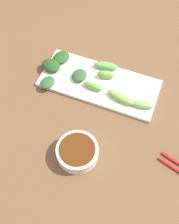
{
  "coord_description": "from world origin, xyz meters",
  "views": [
    {
      "loc": [
        -0.39,
        -0.17,
        0.75
      ],
      "look_at": [
        -0.01,
        -0.02,
        0.05
      ],
      "focal_mm": 42.42,
      "sensor_mm": 36.0,
      "label": 1
    }
  ],
  "objects": [
    {
      "name": "sauce_bowl",
      "position": [
        -0.14,
        -0.03,
        0.04
      ],
      "size": [
        0.12,
        0.12,
        0.04
      ],
      "color": "silver",
      "rests_on": "tabletop"
    },
    {
      "name": "tabletop",
      "position": [
        0.0,
        0.0,
        0.01
      ],
      "size": [
        2.1,
        2.1,
        0.02
      ],
      "primitive_type": "cube",
      "color": "brown",
      "rests_on": "ground"
    },
    {
      "name": "serving_plate",
      "position": [
        0.12,
        -0.0,
        0.03
      ],
      "size": [
        0.17,
        0.4,
        0.01
      ],
      "primitive_type": "cube",
      "color": "white",
      "rests_on": "tabletop"
    },
    {
      "name": "broccoli_stalk_6",
      "position": [
        0.19,
        0.0,
        0.04
      ],
      "size": [
        0.04,
        0.09,
        0.02
      ],
      "primitive_type": "ellipsoid",
      "rotation": [
        0.0,
        0.0,
        0.17
      ],
      "color": "#61AC53",
      "rests_on": "serving_plate"
    },
    {
      "name": "broccoli_leafy_7",
      "position": [
        0.05,
        0.16,
        0.04
      ],
      "size": [
        0.06,
        0.05,
        0.02
      ],
      "primitive_type": "ellipsoid",
      "rotation": [
        0.0,
        0.0,
        -0.11
      ],
      "color": "#2A5A31",
      "rests_on": "serving_plate"
    },
    {
      "name": "broccoli_stalk_1",
      "position": [
        0.09,
        0.01,
        0.04
      ],
      "size": [
        0.03,
        0.07,
        0.02
      ],
      "primitive_type": "ellipsoid",
      "rotation": [
        0.0,
        0.0,
        -0.09
      ],
      "color": "#64A73E",
      "rests_on": "serving_plate"
    },
    {
      "name": "broccoli_stalk_8",
      "position": [
        0.08,
        -0.16,
        0.04
      ],
      "size": [
        0.04,
        0.08,
        0.02
      ],
      "primitive_type": "ellipsoid",
      "rotation": [
        0.0,
        0.0,
        0.16
      ],
      "color": "#77B558",
      "rests_on": "serving_plate"
    },
    {
      "name": "broccoli_leafy_0",
      "position": [
        0.12,
        0.18,
        0.05
      ],
      "size": [
        0.07,
        0.08,
        0.03
      ],
      "primitive_type": "ellipsoid",
      "rotation": [
        0.0,
        0.0,
        -0.24
      ],
      "color": "#21481D",
      "rests_on": "serving_plate"
    },
    {
      "name": "broccoli_leafy_3",
      "position": [
        0.17,
        0.16,
        0.04
      ],
      "size": [
        0.08,
        0.07,
        0.02
      ],
      "primitive_type": "ellipsoid",
      "rotation": [
        0.0,
        0.0,
        -0.32
      ],
      "color": "#235021",
      "rests_on": "serving_plate"
    },
    {
      "name": "broccoli_stalk_4",
      "position": [
        0.15,
        -0.01,
        0.05
      ],
      "size": [
        0.04,
        0.07,
        0.03
      ],
      "primitive_type": "ellipsoid",
      "rotation": [
        0.0,
        0.0,
        0.25
      ],
      "color": "#729E45",
      "rests_on": "serving_plate"
    },
    {
      "name": "broccoli_stalk_5",
      "position": [
        0.08,
        -0.09,
        0.04
      ],
      "size": [
        0.05,
        0.1,
        0.02
      ],
      "primitive_type": "ellipsoid",
      "rotation": [
        0.0,
        0.0,
        -0.19
      ],
      "color": "#7AAC49",
      "rests_on": "serving_plate"
    },
    {
      "name": "broccoli_leafy_2",
      "position": [
        0.12,
        0.07,
        0.04
      ],
      "size": [
        0.06,
        0.05,
        0.02
      ],
      "primitive_type": "ellipsoid",
      "rotation": [
        0.0,
        0.0,
        0.01
      ],
      "color": "#2F522D",
      "rests_on": "serving_plate"
    }
  ]
}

